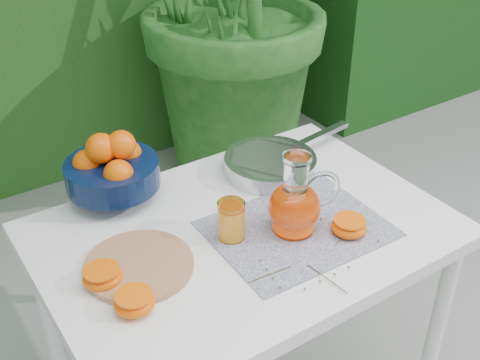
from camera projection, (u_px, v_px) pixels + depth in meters
white_table at (244, 253)px, 1.54m from camera, size 1.00×0.70×0.75m
placemat at (297, 229)px, 1.49m from camera, size 0.43×0.34×0.00m
cutting_board at (139, 266)px, 1.36m from camera, size 0.31×0.31×0.02m
fruit_bowl at (112, 168)px, 1.57m from camera, size 0.27×0.27×0.19m
juice_pitcher at (295, 205)px, 1.45m from camera, size 0.19×0.16×0.21m
juice_tumbler at (231, 221)px, 1.44m from camera, size 0.07×0.07×0.10m
saute_pan at (271, 163)px, 1.71m from camera, size 0.48×0.30×0.05m
orange_halves at (202, 266)px, 1.34m from camera, size 0.66×0.25×0.04m
thyme_sprigs at (318, 258)px, 1.39m from camera, size 0.38×0.24×0.01m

